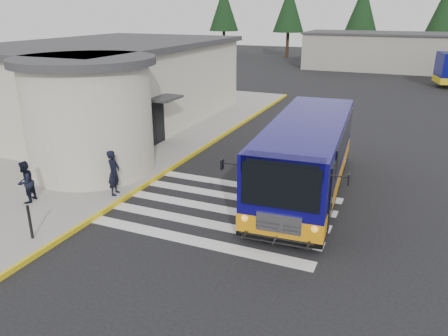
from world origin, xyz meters
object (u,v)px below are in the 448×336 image
at_px(transit_bus, 306,159).
at_px(pedestrian_b, 25,182).
at_px(bollard, 30,222).
at_px(pedestrian_a, 114,173).

distance_m(transit_bus, pedestrian_b, 10.35).
height_order(pedestrian_b, bollard, pedestrian_b).
bearing_deg(pedestrian_a, pedestrian_b, 112.06).
relative_size(pedestrian_a, pedestrian_b, 1.11).
height_order(pedestrian_a, bollard, pedestrian_a).
xyz_separation_m(transit_bus, bollard, (-6.74, -7.15, -0.66)).
relative_size(pedestrian_b, bollard, 1.41).
distance_m(transit_bus, bollard, 9.85).
bearing_deg(pedestrian_b, pedestrian_a, 113.33).
relative_size(transit_bus, pedestrian_b, 6.63).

